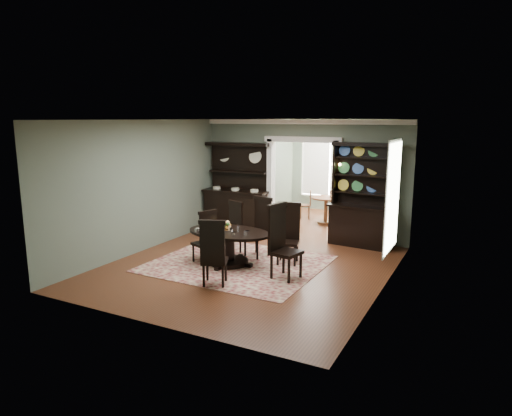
{
  "coord_description": "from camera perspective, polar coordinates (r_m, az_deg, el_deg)",
  "views": [
    {
      "loc": [
        4.29,
        -7.94,
        3.03
      ],
      "look_at": [
        -0.11,
        0.6,
        1.13
      ],
      "focal_mm": 32.0,
      "sensor_mm": 36.0,
      "label": 1
    }
  ],
  "objects": [
    {
      "name": "wall_sconce",
      "position": [
        11.35,
        10.06,
        5.23
      ],
      "size": [
        0.27,
        0.21,
        0.21
      ],
      "color": "gold",
      "rests_on": "back_wall_right"
    },
    {
      "name": "centerpiece",
      "position": [
        9.51,
        -3.72,
        -2.55
      ],
      "size": [
        1.26,
        0.81,
        0.21
      ],
      "color": "white",
      "rests_on": "dining_table"
    },
    {
      "name": "doorway_trim",
      "position": [
        11.84,
        5.84,
        4.25
      ],
      "size": [
        2.08,
        0.25,
        2.57
      ],
      "color": "white",
      "rests_on": "floor"
    },
    {
      "name": "chair_end_left",
      "position": [
        9.64,
        -6.26,
        -3.44
      ],
      "size": [
        0.54,
        0.55,
        1.16
      ],
      "rotation": [
        0.0,
        0.0,
        1.18
      ],
      "color": "black",
      "rests_on": "rug"
    },
    {
      "name": "chair_far_mid",
      "position": [
        10.13,
        0.53,
        -2.15
      ],
      "size": [
        0.59,
        0.58,
        1.33
      ],
      "rotation": [
        0.0,
        0.0,
        2.88
      ],
      "color": "black",
      "rests_on": "rug"
    },
    {
      "name": "parlor_table",
      "position": [
        13.38,
        8.73,
        0.19
      ],
      "size": [
        0.85,
        0.85,
        0.78
      ],
      "color": "brown",
      "rests_on": "parlor_floor"
    },
    {
      "name": "parlor_chair_right",
      "position": [
        13.48,
        9.86,
        0.34
      ],
      "size": [
        0.45,
        0.43,
        1.0
      ],
      "rotation": [
        0.0,
        0.0,
        -1.41
      ],
      "color": "brown",
      "rests_on": "parlor_floor"
    },
    {
      "name": "chair_far_left",
      "position": [
        10.39,
        -2.86,
        -2.24
      ],
      "size": [
        0.54,
        0.53,
        1.19
      ],
      "rotation": [
        0.0,
        0.0,
        2.83
      ],
      "color": "black",
      "rests_on": "rug"
    },
    {
      "name": "chair_far_right",
      "position": [
        9.68,
        4.1,
        -2.92
      ],
      "size": [
        0.58,
        0.56,
        1.29
      ],
      "rotation": [
        0.0,
        0.0,
        3.4
      ],
      "color": "black",
      "rests_on": "rug"
    },
    {
      "name": "chair_near",
      "position": [
        8.31,
        -5.34,
        -5.43
      ],
      "size": [
        0.6,
        0.59,
        1.27
      ],
      "rotation": [
        0.0,
        0.0,
        0.39
      ],
      "color": "black",
      "rests_on": "rug"
    },
    {
      "name": "parlor",
      "position": [
        14.22,
        9.59,
        4.9
      ],
      "size": [
        3.51,
        3.5,
        3.01
      ],
      "color": "#5F2E19",
      "rests_on": "ground"
    },
    {
      "name": "right_window",
      "position": [
        9.13,
        16.85,
        1.67
      ],
      "size": [
        0.15,
        1.47,
        2.12
      ],
      "color": "white",
      "rests_on": "wall_right"
    },
    {
      "name": "parlor_chair_left",
      "position": [
        14.02,
        6.39,
        0.54
      ],
      "size": [
        0.41,
        0.4,
        0.86
      ],
      "rotation": [
        0.0,
        0.0,
        1.98
      ],
      "color": "brown",
      "rests_on": "parlor_floor"
    },
    {
      "name": "welsh_dresser",
      "position": [
        11.2,
        13.15,
        -0.12
      ],
      "size": [
        1.63,
        0.72,
        2.47
      ],
      "rotation": [
        0.0,
        0.0,
        -0.09
      ],
      "color": "black",
      "rests_on": "floor"
    },
    {
      "name": "sideboard",
      "position": [
        12.47,
        -2.4,
        1.01
      ],
      "size": [
        1.84,
        0.73,
        2.39
      ],
      "rotation": [
        0.0,
        0.0,
        0.05
      ],
      "color": "black",
      "rests_on": "floor"
    },
    {
      "name": "chair_end_right",
      "position": [
        8.74,
        3.16,
        -3.9
      ],
      "size": [
        0.6,
        0.62,
        1.45
      ],
      "rotation": [
        0.0,
        0.0,
        -1.76
      ],
      "color": "black",
      "rests_on": "rug"
    },
    {
      "name": "room",
      "position": [
        9.18,
        -0.96,
        2.05
      ],
      "size": [
        5.51,
        6.01,
        3.01
      ],
      "color": "#5F2E19",
      "rests_on": "ground"
    },
    {
      "name": "rug",
      "position": [
        9.73,
        -2.32,
        -6.96
      ],
      "size": [
        3.49,
        3.05,
        0.01
      ],
      "primitive_type": "cube",
      "rotation": [
        0.0,
        0.0,
        -0.01
      ],
      "color": "maroon",
      "rests_on": "floor"
    },
    {
      "name": "dining_table",
      "position": [
        9.57,
        -3.38,
        -4.17
      ],
      "size": [
        1.84,
        1.71,
        0.72
      ],
      "rotation": [
        0.0,
        0.0,
        -0.01
      ],
      "color": "black",
      "rests_on": "rug"
    }
  ]
}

